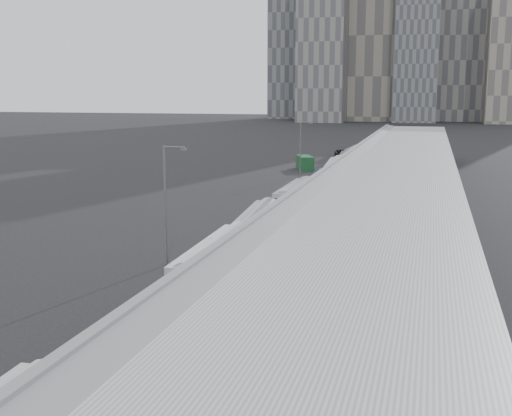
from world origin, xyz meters
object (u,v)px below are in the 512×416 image
at_px(bus_3, 258,232).
at_px(street_lamp_near, 167,198).
at_px(bus_6, 336,174).
at_px(bus_7, 347,164).
at_px(bus_8, 357,156).
at_px(bus_5, 321,187).
at_px(street_lamp_far, 301,145).
at_px(suv, 341,153).
at_px(bus_2, 217,271).
at_px(bus_1, 151,334).
at_px(bus_4, 296,202).
at_px(shipping_container, 305,163).

bearing_deg(bus_3, street_lamp_near, -134.28).
xyz_separation_m(bus_6, bus_7, (-0.50, 16.43, -0.17)).
bearing_deg(bus_8, bus_5, -87.31).
relative_size(bus_6, street_lamp_far, 1.48).
xyz_separation_m(bus_5, street_lamp_far, (-7.05, 21.93, 3.83)).
distance_m(bus_5, street_lamp_far, 23.35).
relative_size(street_lamp_far, suv, 1.79).
bearing_deg(street_lamp_near, bus_2, -44.19).
bearing_deg(bus_1, suv, 91.54).
bearing_deg(bus_4, bus_2, -88.92).
xyz_separation_m(shipping_container, suv, (2.96, 27.18, -0.54)).
distance_m(bus_2, bus_8, 86.11).
relative_size(bus_6, shipping_container, 2.29).
bearing_deg(bus_6, bus_8, 86.29).
xyz_separation_m(bus_3, bus_8, (0.64, 72.87, -0.02)).
height_order(bus_3, bus_7, bus_3).
bearing_deg(bus_2, bus_6, 87.88).
height_order(bus_3, street_lamp_near, street_lamp_near).
height_order(street_lamp_far, shipping_container, street_lamp_far).
bearing_deg(bus_7, bus_4, -95.93).
bearing_deg(bus_3, street_lamp_far, 91.97).
distance_m(bus_1, bus_4, 42.23).
xyz_separation_m(bus_1, bus_3, (-0.94, 25.27, 0.10)).
distance_m(bus_8, suv, 16.62).
relative_size(bus_2, street_lamp_near, 1.36).
distance_m(bus_1, street_lamp_near, 19.82).
distance_m(street_lamp_near, street_lamp_far, 59.40).
bearing_deg(bus_5, bus_1, -94.24).
distance_m(shipping_container, suv, 27.35).
relative_size(bus_1, bus_7, 0.98).
distance_m(bus_3, bus_7, 59.54).
height_order(bus_4, street_lamp_near, street_lamp_near).
relative_size(bus_8, street_lamp_far, 1.38).
bearing_deg(bus_8, street_lamp_far, -106.27).
relative_size(bus_3, shipping_container, 2.18).
bearing_deg(bus_4, bus_3, -89.94).
height_order(bus_6, bus_8, bus_6).
bearing_deg(bus_6, bus_7, 87.56).
xyz_separation_m(bus_6, suv, (-5.49, 45.51, -0.95)).
xyz_separation_m(bus_4, street_lamp_far, (-6.44, 35.35, 3.72)).
relative_size(bus_5, bus_8, 0.96).
bearing_deg(bus_6, street_lamp_near, -101.78).
bearing_deg(street_lamp_far, bus_1, -84.56).
bearing_deg(street_lamp_far, bus_2, -83.91).
bearing_deg(street_lamp_far, street_lamp_near, -89.36).
height_order(bus_2, suv, bus_2).
height_order(bus_7, street_lamp_near, street_lamp_near).
relative_size(bus_7, suv, 2.39).
bearing_deg(bus_2, bus_3, 90.59).
bearing_deg(bus_1, shipping_container, 94.35).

